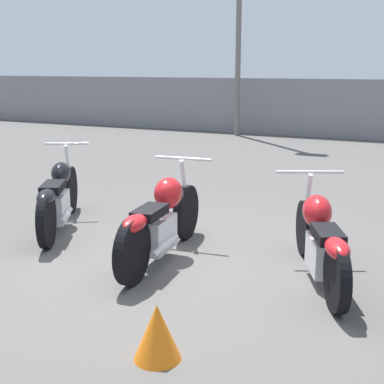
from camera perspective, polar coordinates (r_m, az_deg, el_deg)
name	(u,v)px	position (r m, az deg, el deg)	size (l,w,h in m)	color
ground_plane	(168,261)	(5.89, -2.58, -7.40)	(60.00, 60.00, 0.00)	#514F4C
fence_back	(350,109)	(16.31, 16.50, 8.45)	(40.00, 0.04, 1.71)	gray
motorcycle_slot_0	(58,197)	(7.12, -14.06, -0.56)	(1.17, 2.02, 1.04)	black
motorcycle_slot_1	(161,221)	(5.82, -3.31, -3.06)	(0.71, 2.18, 1.03)	black
motorcycle_slot_2	(321,240)	(5.40, 13.55, -4.99)	(1.08, 1.92, 0.99)	black
traffic_cone_near	(157,332)	(3.99, -3.73, -14.67)	(0.35, 0.35, 0.42)	orange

